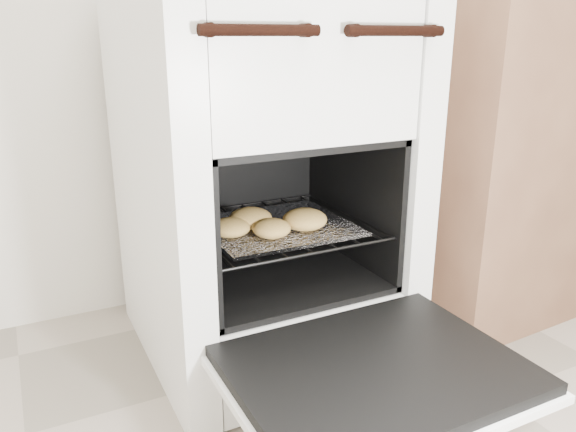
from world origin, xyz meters
name	(u,v)px	position (x,y,z in m)	size (l,w,h in m)	color
stove	(261,181)	(-0.06, 1.16, 0.46)	(0.61, 0.68, 0.93)	white
oven_door	(376,373)	(-0.06, 0.65, 0.20)	(0.55, 0.43, 0.04)	black
oven_rack	(273,226)	(-0.06, 1.09, 0.36)	(0.44, 0.43, 0.01)	black
foil_sheet	(277,226)	(-0.06, 1.07, 0.36)	(0.34, 0.30, 0.01)	white
baked_rolls	(267,222)	(-0.10, 1.04, 0.39)	(0.30, 0.19, 0.05)	tan
counter	(514,144)	(0.84, 1.18, 0.47)	(0.94, 0.63, 0.94)	brown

